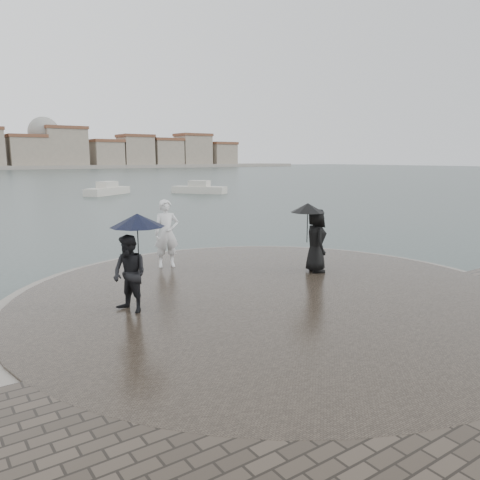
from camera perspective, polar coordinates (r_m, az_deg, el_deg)
ground at (r=9.08m, az=18.04°, el=-13.44°), size 400.00×400.00×0.00m
kerb_ring at (r=11.32m, az=3.78°, el=-7.39°), size 12.50×12.50×0.32m
quay_tip at (r=11.31m, az=3.78°, el=-7.29°), size 11.90×11.90×0.36m
statue at (r=13.85m, az=-8.95°, el=0.79°), size 0.82×0.65×1.99m
visitor_left at (r=9.92m, az=-13.02°, el=-2.01°), size 1.25×1.15×2.04m
visitor_right at (r=13.20m, az=9.04°, el=0.78°), size 1.18×1.10×1.95m
boats at (r=48.75m, az=-24.03°, el=5.39°), size 37.50×27.55×1.50m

